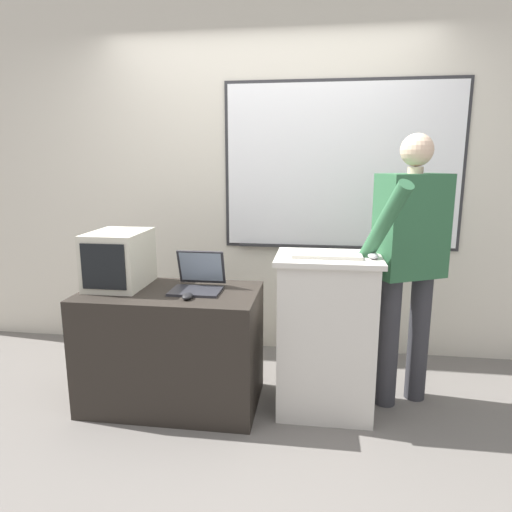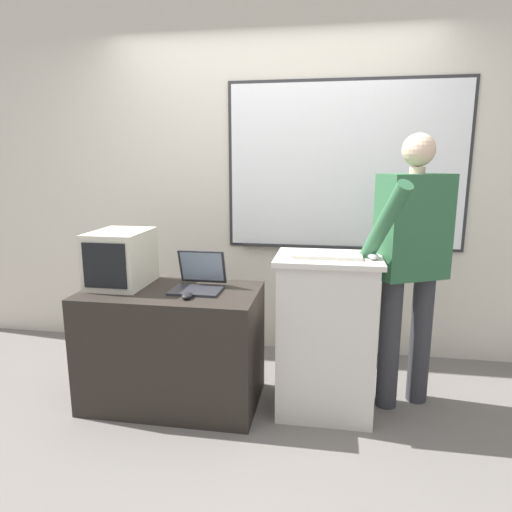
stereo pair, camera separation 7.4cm
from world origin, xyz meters
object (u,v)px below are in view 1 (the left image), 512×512
Objects in this scene: side_desk at (172,347)px; laptop at (198,279)px; crt_monitor at (119,259)px; person_presenter at (410,254)px; computer_mouse_by_keyboard at (373,256)px; lectern_podium at (326,334)px; computer_mouse_by_laptop at (187,296)px; wireless_keyboard at (327,256)px.

laptop is at bearing 20.08° from side_desk.
laptop is 0.53m from crt_monitor.
person_presenter reaches higher than computer_mouse_by_keyboard.
lectern_podium is 0.90× the size of side_desk.
computer_mouse_by_laptop is at bearing -172.07° from computer_mouse_by_keyboard.
crt_monitor is (-1.57, 0.07, -0.08)m from computer_mouse_by_keyboard.
lectern_podium is 1.38m from crt_monitor.
lectern_podium is 0.50m from wireless_keyboard.
wireless_keyboard is at bearing -0.85° from side_desk.
wireless_keyboard is at bearing -177.60° from computer_mouse_by_keyboard.
person_presenter is 3.83× the size of crt_monitor.
computer_mouse_by_keyboard is at bearing -3.52° from laptop.
person_presenter is 1.31m from laptop.
computer_mouse_by_laptop is 0.57m from crt_monitor.
lectern_podium is at bearing 169.48° from computer_mouse_by_keyboard.
side_desk is 10.93× the size of computer_mouse_by_laptop.
crt_monitor is at bearing 176.45° from wireless_keyboard.
laptop is at bearing -0.61° from crt_monitor.
lectern_podium is 0.87m from computer_mouse_by_laptop.
person_presenter is 5.53× the size of laptop.
laptop is at bearing 178.70° from lectern_podium.
laptop is (-0.80, 0.02, 0.31)m from lectern_podium.
laptop is 3.06× the size of computer_mouse_by_laptop.
side_desk is 10.93× the size of computer_mouse_by_keyboard.
side_desk is at bearing 179.85° from computer_mouse_by_keyboard.
crt_monitor reaches higher than laptop.
side_desk is 0.66m from crt_monitor.
computer_mouse_by_laptop is at bearing -23.21° from crt_monitor.
wireless_keyboard is at bearing -3.55° from crt_monitor.
person_presenter is at bearing 15.44° from computer_mouse_by_laptop.
person_presenter is at bearing 41.11° from computer_mouse_by_keyboard.
wireless_keyboard is at bearing -100.63° from lectern_podium.
lectern_podium is 0.97m from side_desk.
person_presenter is (0.49, 0.17, 0.48)m from lectern_podium.
person_presenter is 16.93× the size of computer_mouse_by_laptop.
wireless_keyboard is (-0.50, -0.22, 0.02)m from person_presenter.
laptop is at bearing 174.52° from wireless_keyboard.
computer_mouse_by_keyboard is (1.06, 0.15, 0.24)m from computer_mouse_by_laptop.
wireless_keyboard reaches higher than computer_mouse_by_laptop.
computer_mouse_by_keyboard reaches higher than lectern_podium.
lectern_podium is at bearing 79.37° from wireless_keyboard.
crt_monitor reaches higher than computer_mouse_by_laptop.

